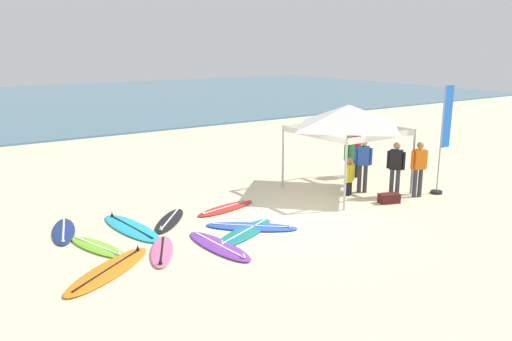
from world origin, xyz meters
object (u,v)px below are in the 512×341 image
(canopy_tent, at_px, (348,116))
(surfboard_black, at_px, (170,220))
(person_blue, at_px, (363,162))
(person_orange, at_px, (419,165))
(gear_bag_near_tent, at_px, (389,198))
(person_red, at_px, (356,149))
(surfboard_purple, at_px, (219,246))
(surfboard_orange, at_px, (109,270))
(surfboard_red, at_px, (226,208))
(surfboard_teal, at_px, (244,233))
(surfboard_cyan, at_px, (131,228))
(surfboard_lime, at_px, (98,247))
(surfboard_pink, at_px, (162,251))
(surfboard_navy, at_px, (64,231))
(person_yellow, at_px, (350,174))
(person_black, at_px, (396,166))
(banner_flag, at_px, (443,144))
(person_green, at_px, (349,157))
(surfboard_blue, at_px, (252,227))

(canopy_tent, xyz_separation_m, surfboard_black, (-5.91, 0.46, -2.35))
(surfboard_black, bearing_deg, person_blue, -8.07)
(person_orange, relative_size, gear_bag_near_tent, 2.85)
(surfboard_black, relative_size, person_red, 1.07)
(surfboard_purple, relative_size, person_orange, 1.36)
(surfboard_orange, bearing_deg, surfboard_red, 27.75)
(person_red, bearing_deg, canopy_tent, -144.55)
(person_orange, bearing_deg, surfboard_teal, 176.96)
(canopy_tent, height_order, surfboard_orange, canopy_tent)
(surfboard_orange, xyz_separation_m, surfboard_cyan, (1.30, 2.16, -0.00))
(surfboard_lime, height_order, person_red, person_red)
(surfboard_pink, xyz_separation_m, gear_bag_near_tent, (7.08, -0.33, 0.10))
(surfboard_orange, bearing_deg, surfboard_lime, 81.54)
(surfboard_navy, distance_m, surfboard_cyan, 1.63)
(surfboard_lime, bearing_deg, canopy_tent, 1.94)
(surfboard_orange, height_order, person_yellow, person_yellow)
(person_yellow, xyz_separation_m, gear_bag_near_tent, (0.39, -1.26, -0.52))
(surfboard_black, relative_size, surfboard_teal, 0.77)
(surfboard_lime, height_order, surfboard_navy, same)
(surfboard_lime, bearing_deg, surfboard_orange, -98.46)
(canopy_tent, relative_size, person_blue, 1.74)
(surfboard_purple, relative_size, person_black, 1.36)
(person_orange, bearing_deg, surfboard_pink, 177.29)
(person_red, bearing_deg, person_black, -108.69)
(surfboard_navy, relative_size, person_black, 1.20)
(canopy_tent, bearing_deg, surfboard_orange, -168.75)
(surfboard_red, bearing_deg, surfboard_purple, -124.30)
(surfboard_cyan, bearing_deg, person_blue, -7.38)
(surfboard_lime, relative_size, person_orange, 1.17)
(surfboard_black, xyz_separation_m, person_blue, (6.21, -0.88, 0.95))
(person_orange, bearing_deg, person_black, 149.29)
(surfboard_black, bearing_deg, surfboard_orange, -138.13)
(surfboard_navy, xyz_separation_m, person_blue, (8.73, -1.63, 0.95))
(surfboard_orange, bearing_deg, person_orange, -0.53)
(surfboard_navy, relative_size, gear_bag_near_tent, 3.43)
(surfboard_red, relative_size, surfboard_navy, 1.02)
(canopy_tent, relative_size, banner_flag, 0.87)
(surfboard_black, bearing_deg, gear_bag_near_tent, -19.40)
(surfboard_pink, distance_m, banner_flag, 9.34)
(canopy_tent, bearing_deg, surfboard_navy, 171.81)
(person_green, bearing_deg, person_black, -82.55)
(person_green, bearing_deg, surfboard_pink, -167.02)
(surfboard_orange, relative_size, person_orange, 1.47)
(surfboard_purple, height_order, surfboard_cyan, same)
(surfboard_teal, distance_m, surfboard_cyan, 2.90)
(surfboard_pink, relative_size, banner_flag, 0.55)
(canopy_tent, bearing_deg, surfboard_purple, -162.55)
(gear_bag_near_tent, bearing_deg, surfboard_cyan, 162.84)
(surfboard_purple, height_order, surfboard_pink, same)
(surfboard_blue, relative_size, surfboard_black, 1.19)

